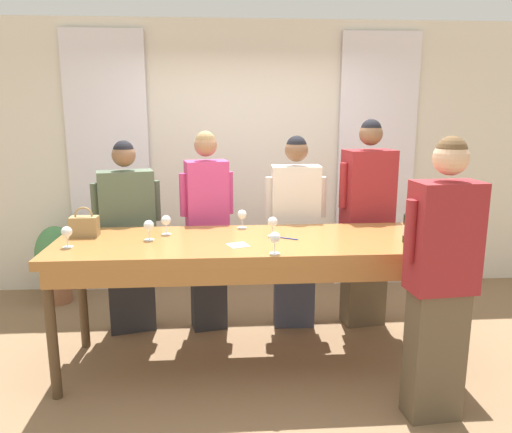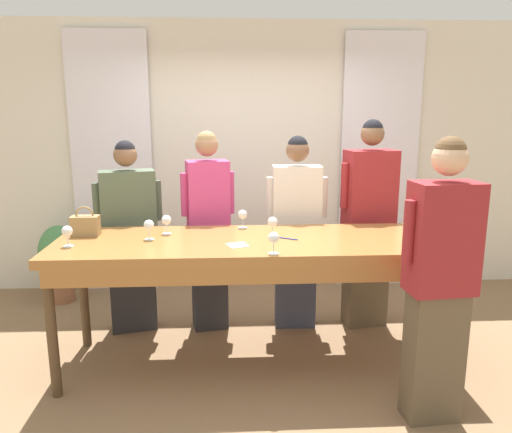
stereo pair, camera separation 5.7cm
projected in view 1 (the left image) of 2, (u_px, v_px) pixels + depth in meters
The scene contains 21 objects.
ground_plane at pixel (257, 363), 3.85m from camera, with size 18.00×18.00×0.00m, color #846647.
wall_back at pixel (245, 158), 5.29m from camera, with size 12.00×0.06×2.80m.
curtain_panel_left at pixel (109, 165), 5.14m from camera, with size 0.82×0.03×2.69m.
curtain_panel_right at pixel (376, 163), 5.33m from camera, with size 0.82×0.03×2.69m.
tasting_bar at pixel (257, 251), 3.64m from camera, with size 2.93×0.90×0.99m.
wine_bottle at pixel (409, 226), 3.54m from camera, with size 0.08×0.08×0.33m.
handbag at pixel (84, 226), 3.70m from camera, with size 0.20×0.11×0.23m.
wine_glass_front_left at pixel (242, 215), 3.96m from camera, with size 0.07×0.07×0.15m.
wine_glass_front_mid at pixel (273, 223), 3.71m from camera, with size 0.07×0.07×0.15m.
wine_glass_front_right at pixel (149, 226), 3.60m from camera, with size 0.07×0.07×0.15m.
wine_glass_center_left at pixel (67, 233), 3.41m from camera, with size 0.07×0.07×0.15m.
wine_glass_center_mid at pixel (166, 221), 3.76m from camera, with size 0.07×0.07×0.15m.
wine_glass_center_right at pixel (275, 238), 3.26m from camera, with size 0.07×0.07×0.15m.
napkin at pixel (238, 245), 3.48m from camera, with size 0.17×0.17×0.00m.
pen at pixel (289, 238), 3.65m from camera, with size 0.13×0.08×0.01m.
guest_olive_jacket at pixel (128, 237), 4.26m from camera, with size 0.57×0.33×1.67m.
guest_pink_top at pixel (207, 229), 4.29m from camera, with size 0.46×0.29×1.74m.
guest_cream_sweater at pixel (295, 231), 4.35m from camera, with size 0.53×0.23×1.70m.
guest_striped_shirt at pixel (367, 223), 4.38m from camera, with size 0.54×0.32×1.83m.
host_pouring at pixel (441, 279), 3.01m from camera, with size 0.51×0.27×1.77m.
potted_plant at pixel (56, 260), 4.96m from camera, with size 0.39×0.39×0.79m.
Camera 1 is at (-0.25, -3.51, 1.93)m, focal length 35.00 mm.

